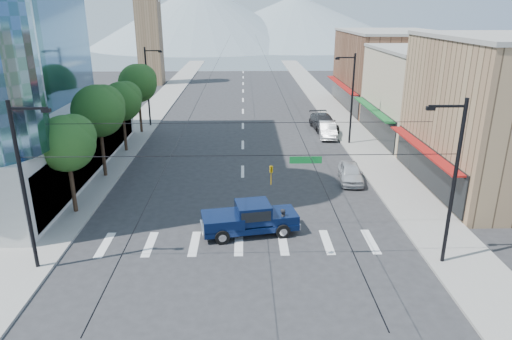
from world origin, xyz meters
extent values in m
plane|color=#28282B|center=(0.00, 0.00, 0.00)|extent=(160.00, 160.00, 0.00)
cube|color=gray|center=(-12.00, 40.00, 0.07)|extent=(4.00, 120.00, 0.15)
cube|color=gray|center=(12.00, 40.00, 0.07)|extent=(4.00, 120.00, 0.15)
cube|color=tan|center=(20.00, 24.00, 4.50)|extent=(12.00, 14.00, 9.00)
cube|color=brown|center=(20.00, 40.00, 5.00)|extent=(12.00, 18.00, 10.00)
cube|color=#8C6B4C|center=(-16.50, 62.00, 9.00)|extent=(4.00, 4.00, 18.00)
cone|color=gray|center=(-15.00, 150.00, 11.00)|extent=(80.00, 80.00, 22.00)
cone|color=gray|center=(20.00, 160.00, 9.00)|extent=(90.00, 90.00, 18.00)
cylinder|color=black|center=(-11.20, 6.00, 2.27)|extent=(0.28, 0.28, 4.55)
sphere|color=#194D1C|center=(-11.20, 6.00, 4.88)|extent=(3.64, 3.64, 3.64)
sphere|color=#194D1C|center=(-10.80, 6.30, 5.28)|extent=(2.86, 2.86, 2.86)
cylinder|color=black|center=(-11.20, 13.00, 2.55)|extent=(0.28, 0.28, 5.11)
sphere|color=#194D1C|center=(-11.20, 13.00, 5.47)|extent=(4.09, 4.09, 4.09)
sphere|color=#194D1C|center=(-10.80, 13.30, 5.88)|extent=(3.21, 3.21, 3.21)
cylinder|color=black|center=(-11.20, 20.00, 2.27)|extent=(0.28, 0.28, 4.55)
sphere|color=#194D1C|center=(-11.20, 20.00, 4.88)|extent=(3.64, 3.64, 3.64)
sphere|color=#194D1C|center=(-10.80, 20.30, 5.28)|extent=(2.86, 2.86, 2.86)
cylinder|color=black|center=(-11.20, 27.00, 2.55)|extent=(0.28, 0.28, 5.11)
sphere|color=#194D1C|center=(-11.20, 27.00, 5.47)|extent=(4.09, 4.09, 4.09)
sphere|color=#194D1C|center=(-10.80, 27.30, 5.88)|extent=(3.21, 3.21, 3.21)
cylinder|color=black|center=(-10.80, -1.00, 4.50)|extent=(0.20, 0.20, 9.00)
cylinder|color=black|center=(10.80, -1.00, 4.50)|extent=(0.20, 0.20, 9.00)
cylinder|color=black|center=(0.00, -1.00, 6.20)|extent=(21.60, 0.04, 0.04)
imported|color=gold|center=(1.50, -1.00, 5.15)|extent=(0.16, 0.20, 1.00)
cube|color=#0C6626|center=(3.20, -1.00, 5.95)|extent=(1.60, 0.06, 0.35)
cylinder|color=black|center=(-10.80, 30.00, 4.50)|extent=(0.20, 0.20, 9.00)
cube|color=black|center=(-9.90, 30.00, 8.60)|extent=(1.80, 0.12, 0.12)
cube|color=black|center=(-9.10, 30.00, 8.50)|extent=(0.40, 0.25, 0.18)
cylinder|color=black|center=(10.80, 22.00, 4.50)|extent=(0.20, 0.20, 9.00)
cube|color=black|center=(9.90, 22.00, 8.60)|extent=(1.80, 0.12, 0.12)
cube|color=black|center=(9.10, 22.00, 8.50)|extent=(0.40, 0.25, 0.18)
cube|color=#071437|center=(0.46, 2.76, 0.57)|extent=(6.02, 3.07, 0.37)
cube|color=#071437|center=(2.46, 3.12, 0.99)|extent=(1.99, 2.25, 0.57)
cube|color=#071437|center=(0.66, 2.80, 1.41)|extent=(2.29, 2.25, 1.15)
cube|color=black|center=(0.66, 2.80, 1.51)|extent=(2.09, 2.24, 0.63)
cube|color=#071437|center=(-1.18, 2.47, 1.04)|extent=(2.73, 2.48, 0.68)
cube|color=silver|center=(3.28, 3.27, 0.57)|extent=(0.47, 1.97, 0.37)
cube|color=silver|center=(-2.36, 2.25, 0.57)|extent=(0.47, 1.97, 0.31)
cylinder|color=black|center=(2.43, 2.11, 0.44)|extent=(0.92, 0.46, 0.88)
cylinder|color=black|center=(2.08, 4.06, 0.44)|extent=(0.92, 0.46, 0.88)
cylinder|color=black|center=(-1.16, 1.46, 0.44)|extent=(0.92, 0.46, 0.88)
cylinder|color=black|center=(-1.51, 3.42, 0.44)|extent=(0.92, 0.46, 0.88)
imported|color=black|center=(2.50, 2.49, 0.86)|extent=(0.62, 0.74, 1.72)
imported|color=silver|center=(8.57, 11.44, 0.74)|extent=(2.18, 4.51, 1.48)
imported|color=silver|center=(9.07, 24.77, 0.80)|extent=(2.13, 4.99, 1.60)
imported|color=#2F2E31|center=(9.15, 27.94, 0.86)|extent=(2.93, 6.13, 1.72)
camera|label=1|loc=(0.20, -22.29, 12.99)|focal=32.00mm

